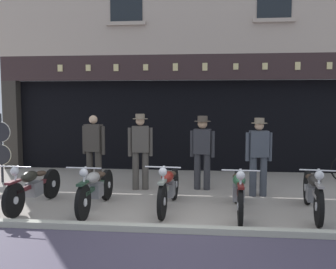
# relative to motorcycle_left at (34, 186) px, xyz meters

# --- Properties ---
(ground) EXTENTS (23.02, 22.00, 0.18)m
(ground) POSITION_rel_motorcycle_left_xyz_m (2.76, -2.15, -0.45)
(ground) COLOR #9E948A
(shop_facade) EXTENTS (11.32, 4.42, 6.59)m
(shop_facade) POSITION_rel_motorcycle_left_xyz_m (2.76, 5.82, 1.35)
(shop_facade) COLOR black
(shop_facade) RESTS_ON ground
(motorcycle_left) EXTENTS (0.62, 1.94, 0.89)m
(motorcycle_left) POSITION_rel_motorcycle_left_xyz_m (0.00, 0.00, 0.00)
(motorcycle_left) COLOR black
(motorcycle_left) RESTS_ON ground
(motorcycle_center_left) EXTENTS (0.62, 1.98, 0.90)m
(motorcycle_center_left) POSITION_rel_motorcycle_left_xyz_m (1.21, -0.01, 0.00)
(motorcycle_center_left) COLOR black
(motorcycle_center_left) RESTS_ON ground
(motorcycle_center) EXTENTS (0.62, 1.99, 0.91)m
(motorcycle_center) POSITION_rel_motorcycle_left_xyz_m (2.56, 0.17, 0.01)
(motorcycle_center) COLOR black
(motorcycle_center) RESTS_ON ground
(motorcycle_center_right) EXTENTS (0.62, 2.04, 0.91)m
(motorcycle_center_right) POSITION_rel_motorcycle_left_xyz_m (3.84, 0.03, 0.01)
(motorcycle_center_right) COLOR black
(motorcycle_center_right) RESTS_ON ground
(motorcycle_right) EXTENTS (0.62, 2.01, 0.92)m
(motorcycle_right) POSITION_rel_motorcycle_left_xyz_m (5.15, 0.08, 0.02)
(motorcycle_right) COLOR black
(motorcycle_right) RESTS_ON ground
(salesman_left) EXTENTS (0.55, 0.29, 1.69)m
(salesman_left) POSITION_rel_motorcycle_left_xyz_m (0.69, 1.61, 0.52)
(salesman_left) COLOR #38332D
(salesman_left) RESTS_ON ground
(shopkeeper_center) EXTENTS (0.55, 0.34, 1.73)m
(shopkeeper_center) POSITION_rel_motorcycle_left_xyz_m (1.76, 1.67, 0.55)
(shopkeeper_center) COLOR #47423D
(shopkeeper_center) RESTS_ON ground
(salesman_right) EXTENTS (0.56, 0.37, 1.68)m
(salesman_right) POSITION_rel_motorcycle_left_xyz_m (3.16, 1.80, 0.53)
(salesman_right) COLOR #2D2D33
(salesman_right) RESTS_ON ground
(assistant_far_right) EXTENTS (0.56, 0.33, 1.66)m
(assistant_far_right) POSITION_rel_motorcycle_left_xyz_m (4.35, 1.32, 0.51)
(assistant_far_right) COLOR #3D424C
(assistant_far_right) RESTS_ON ground
(tyre_sign_pole) EXTENTS (0.51, 0.06, 1.71)m
(tyre_sign_pole) POSITION_rel_motorcycle_left_xyz_m (-1.79, 2.04, 0.54)
(tyre_sign_pole) COLOR #232328
(tyre_sign_pole) RESTS_ON ground
(advert_board_near) EXTENTS (0.83, 0.03, 1.11)m
(advert_board_near) POSITION_rel_motorcycle_left_xyz_m (5.42, 4.23, 1.22)
(advert_board_near) COLOR silver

